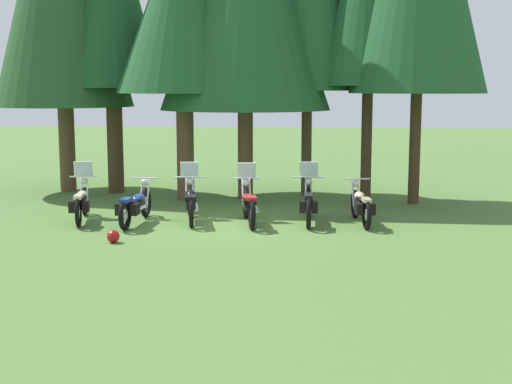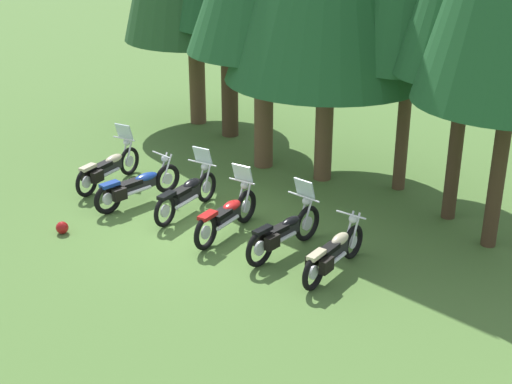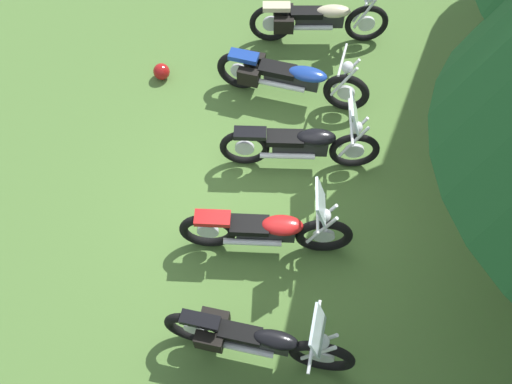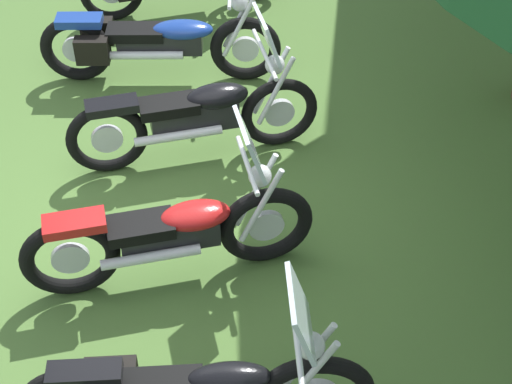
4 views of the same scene
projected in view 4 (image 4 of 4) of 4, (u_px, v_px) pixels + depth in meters
ground_plane at (182, 213)px, 6.69m from camera, size 80.00×80.00×0.00m
motorcycle_1 at (155, 42)px, 7.81m from camera, size 0.64×2.37×1.00m
motorcycle_2 at (198, 113)px, 6.90m from camera, size 0.78×2.21×1.36m
motorcycle_3 at (173, 232)px, 5.88m from camera, size 0.70×2.18×1.37m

